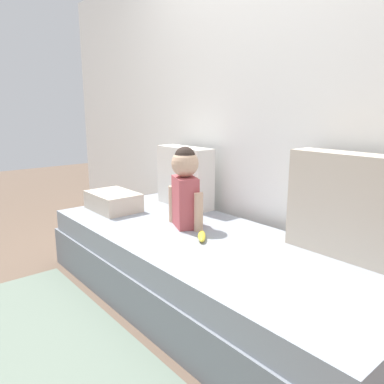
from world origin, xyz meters
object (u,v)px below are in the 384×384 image
(throw_pillow_left, at_px, (185,177))
(throw_pillow_right, at_px, (348,206))
(folded_blanket, at_px, (113,201))
(toddler, at_px, (185,185))
(couch, at_px, (205,271))
(banana, at_px, (202,236))

(throw_pillow_left, xyz_separation_m, throw_pillow_right, (1.29, 0.00, 0.03))
(throw_pillow_right, relative_size, folded_blanket, 1.49)
(throw_pillow_right, height_order, toddler, throw_pillow_right)
(couch, bearing_deg, toddler, 169.21)
(toddler, distance_m, banana, 0.36)
(throw_pillow_left, height_order, banana, throw_pillow_left)
(banana, relative_size, folded_blanket, 0.42)
(throw_pillow_right, relative_size, banana, 3.51)
(toddler, bearing_deg, couch, -10.79)
(throw_pillow_right, height_order, banana, throw_pillow_right)
(throw_pillow_left, distance_m, folded_blanket, 0.56)
(toddler, xyz_separation_m, banana, (0.25, -0.08, -0.24))
(throw_pillow_left, height_order, folded_blanket, throw_pillow_left)
(throw_pillow_left, relative_size, banana, 2.90)
(couch, relative_size, throw_pillow_right, 3.92)
(toddler, distance_m, folded_blanket, 0.69)
(couch, bearing_deg, banana, -78.66)
(banana, bearing_deg, throw_pillow_left, 148.42)
(throw_pillow_right, xyz_separation_m, toddler, (-0.89, -0.32, 0.00))
(folded_blanket, bearing_deg, throw_pillow_right, 17.37)
(throw_pillow_left, bearing_deg, banana, -31.58)
(banana, height_order, folded_blanket, folded_blanket)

